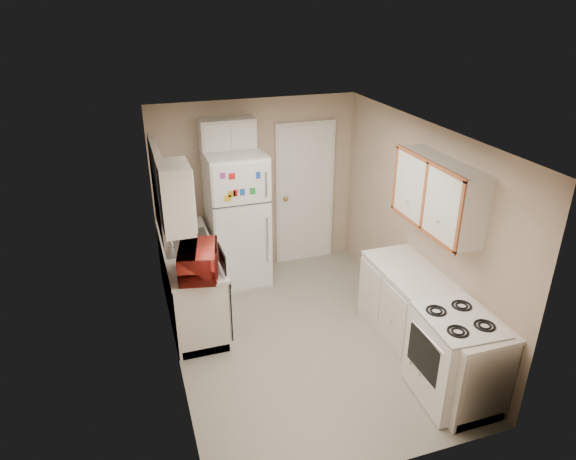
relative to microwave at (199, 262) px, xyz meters
name	(u,v)px	position (x,y,z in m)	size (l,w,h in m)	color
floor	(302,337)	(1.08, -0.23, -1.05)	(3.80, 3.80, 0.00)	#B4AFA0
ceiling	(304,133)	(1.08, -0.23, 1.35)	(3.80, 3.80, 0.00)	white
wall_left	(169,264)	(-0.32, -0.23, 0.15)	(3.80, 3.80, 0.00)	#C0A78E
wall_right	(419,227)	(2.48, -0.23, 0.15)	(3.80, 3.80, 0.00)	#C0A78E
wall_back	(256,186)	(1.08, 1.67, 0.15)	(2.80, 2.80, 0.00)	#C0A78E
wall_front	(389,353)	(1.08, -2.13, 0.15)	(2.80, 2.80, 0.00)	#C0A78E
left_counter	(192,281)	(-0.02, 0.67, -0.60)	(0.60, 1.80, 0.90)	silver
dishwasher	(225,300)	(0.27, 0.07, -0.56)	(0.03, 0.58, 0.72)	black
sink	(187,246)	(-0.02, 0.82, -0.19)	(0.54, 0.74, 0.16)	gray
microwave	(199,262)	(0.00, 0.00, 0.00)	(0.32, 0.58, 0.39)	maroon
soap_bottle	(179,227)	(-0.07, 1.09, -0.05)	(0.09, 0.09, 0.20)	silver
window_blinds	(158,190)	(-0.28, 0.82, 0.55)	(0.10, 0.98, 1.08)	silver
upper_cabinet_left	(176,198)	(-0.17, -0.01, 0.75)	(0.30, 0.45, 0.70)	silver
refrigerator	(237,219)	(0.71, 1.30, -0.14)	(0.75, 0.73, 1.82)	white
cabinet_over_fridge	(227,134)	(0.68, 1.52, 0.95)	(0.70, 0.30, 0.40)	silver
interior_door	(305,194)	(1.78, 1.63, -0.03)	(0.86, 0.06, 2.08)	white
right_counter	(426,326)	(2.18, -1.03, -0.60)	(0.60, 2.00, 0.90)	silver
stove	(453,358)	(2.13, -1.57, -0.59)	(0.61, 0.76, 0.92)	white
upper_cabinet_right	(438,194)	(2.33, -0.73, 0.75)	(0.30, 1.20, 0.70)	silver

